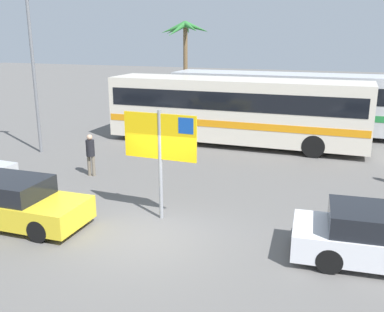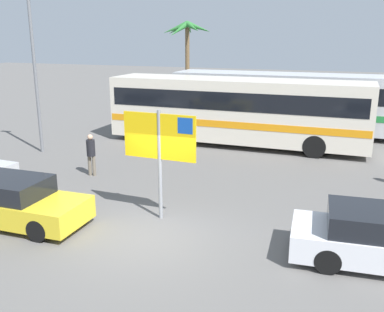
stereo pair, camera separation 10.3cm
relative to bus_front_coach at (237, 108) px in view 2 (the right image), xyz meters
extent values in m
plane|color=#605E5B|center=(0.44, -10.81, -1.78)|extent=(120.00, 120.00, 0.00)
cube|color=silver|center=(0.00, 0.00, -0.06)|extent=(12.37, 2.62, 2.90)
cube|color=black|center=(0.00, 0.00, 0.49)|extent=(11.87, 2.64, 0.84)
cube|color=orange|center=(0.00, 0.00, -0.57)|extent=(12.24, 2.64, 0.32)
cylinder|color=black|center=(3.83, 1.18, -1.28)|extent=(1.00, 0.28, 1.00)
cylinder|color=black|center=(3.83, -1.18, -1.28)|extent=(1.00, 0.28, 1.00)
cylinder|color=black|center=(-3.83, 1.18, -1.28)|extent=(1.00, 0.28, 1.00)
cylinder|color=black|center=(-3.83, -1.18, -1.28)|extent=(1.00, 0.28, 1.00)
cube|color=silver|center=(1.78, 3.81, -0.06)|extent=(12.37, 2.62, 2.90)
cube|color=black|center=(1.78, 3.81, 0.49)|extent=(11.87, 2.64, 0.84)
cube|color=#23843D|center=(1.78, 3.81, -0.57)|extent=(12.24, 2.64, 0.32)
cylinder|color=black|center=(5.61, 4.99, -1.28)|extent=(1.00, 0.28, 1.00)
cylinder|color=black|center=(5.61, 2.63, -1.28)|extent=(1.00, 0.28, 1.00)
cylinder|color=black|center=(-2.05, 4.99, -1.28)|extent=(1.00, 0.28, 1.00)
cylinder|color=black|center=(-2.05, 2.63, -1.28)|extent=(1.00, 0.28, 1.00)
cylinder|color=gray|center=(0.28, -9.50, -0.18)|extent=(0.11, 0.11, 3.20)
cube|color=yellow|center=(0.28, -9.50, 0.67)|extent=(2.20, 0.13, 1.30)
cube|color=#1447A8|center=(1.08, -9.53, 1.04)|extent=(0.44, 0.08, 0.44)
cylinder|color=black|center=(-6.59, -8.50, -1.48)|extent=(0.61, 0.19, 0.60)
cube|color=black|center=(6.12, -10.16, -0.72)|extent=(2.45, 1.77, 0.52)
cylinder|color=black|center=(4.94, -9.46, -1.48)|extent=(0.61, 0.21, 0.60)
cylinder|color=black|center=(5.06, -11.03, -1.48)|extent=(0.61, 0.21, 0.60)
cube|color=yellow|center=(-3.33, -11.26, -1.30)|extent=(3.99, 1.77, 0.64)
cube|color=black|center=(-3.56, -11.27, -0.72)|extent=(2.09, 1.60, 0.52)
cylinder|color=black|center=(-2.12, -10.46, -1.48)|extent=(0.60, 0.17, 0.60)
cylinder|color=black|center=(-2.08, -12.01, -1.48)|extent=(0.60, 0.17, 0.60)
cylinder|color=black|center=(-4.57, -10.52, -1.48)|extent=(0.60, 0.17, 0.60)
cylinder|color=#706656|center=(-3.95, -6.74, -1.40)|extent=(0.13, 0.13, 0.78)
cylinder|color=#706656|center=(-3.77, -6.73, -1.40)|extent=(0.13, 0.13, 0.78)
cylinder|color=black|center=(-3.86, -6.73, -0.70)|extent=(0.32, 0.32, 0.62)
sphere|color=tan|center=(-3.86, -6.73, -0.29)|extent=(0.21, 0.21, 0.21)
cylinder|color=slate|center=(-7.96, -4.52, 1.61)|extent=(0.14, 0.14, 6.80)
cylinder|color=brown|center=(-6.73, 10.87, 1.11)|extent=(0.32, 0.32, 5.78)
cone|color=#2D7533|center=(-5.83, 10.74, 3.93)|extent=(1.98, 0.72, 0.96)
cone|color=#2D7533|center=(-6.05, 11.47, 3.92)|extent=(1.74, 1.62, 0.98)
cone|color=#2D7533|center=(-6.91, 11.74, 3.87)|extent=(0.83, 1.98, 1.06)
cone|color=#2D7533|center=(-7.57, 11.12, 3.85)|extent=(1.97, 0.97, 1.10)
cone|color=#2D7533|center=(-7.56, 10.57, 3.87)|extent=(1.96, 1.07, 1.07)
cone|color=#2D7533|center=(-7.07, 10.09, 3.77)|extent=(1.17, 1.91, 1.24)
cone|color=#2D7533|center=(-6.07, 10.24, 3.93)|extent=(1.71, 1.65, 0.95)
camera|label=1|loc=(5.19, -20.34, 3.39)|focal=40.88mm
camera|label=2|loc=(5.29, -20.31, 3.39)|focal=40.88mm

